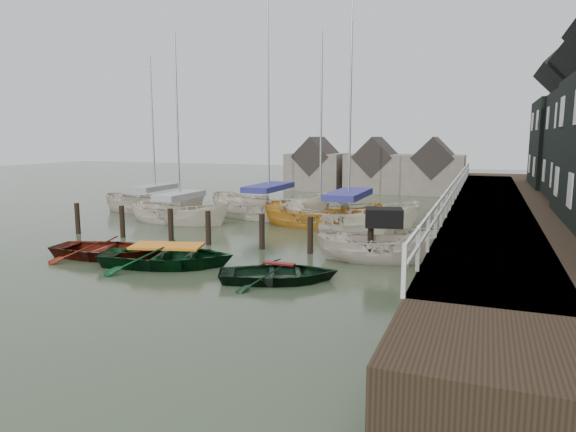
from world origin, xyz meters
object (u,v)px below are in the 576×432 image
at_px(rowboat_red, 109,257).
at_px(sailboat_b, 269,217).
at_px(sailboat_e, 156,210).
at_px(sailboat_a, 181,221).
at_px(rowboat_dkgreen, 279,281).
at_px(motorboat, 382,258).
at_px(rowboat_green, 168,266).
at_px(sailboat_c, 320,226).
at_px(sailboat_d, 348,228).

relative_size(rowboat_red, sailboat_b, 0.33).
relative_size(rowboat_red, sailboat_e, 0.42).
height_order(sailboat_a, sailboat_b, sailboat_b).
xyz_separation_m(rowboat_dkgreen, motorboat, (2.43, 3.73, 0.09)).
bearing_deg(motorboat, rowboat_green, 103.39).
xyz_separation_m(rowboat_red, sailboat_b, (1.81, 10.67, 0.06)).
relative_size(rowboat_red, sailboat_c, 0.40).
bearing_deg(sailboat_b, sailboat_a, 136.98).
bearing_deg(sailboat_e, sailboat_a, -144.11).
distance_m(rowboat_dkgreen, sailboat_b, 12.43).
height_order(rowboat_green, sailboat_c, sailboat_c).
height_order(rowboat_green, sailboat_b, sailboat_b).
height_order(rowboat_green, rowboat_dkgreen, rowboat_green).
relative_size(motorboat, sailboat_d, 0.37).
height_order(rowboat_red, sailboat_e, sailboat_e).
bearing_deg(sailboat_a, rowboat_dkgreen, -129.19).
xyz_separation_m(rowboat_red, sailboat_d, (6.70, 8.93, 0.06)).
distance_m(sailboat_d, sailboat_e, 12.25).
bearing_deg(rowboat_red, rowboat_green, -103.25).
bearing_deg(sailboat_e, sailboat_b, -104.31).
height_order(rowboat_red, sailboat_b, sailboat_b).
distance_m(rowboat_red, sailboat_b, 10.82).
bearing_deg(rowboat_green, sailboat_d, -39.15).
relative_size(rowboat_red, rowboat_dkgreen, 1.16).
distance_m(rowboat_red, sailboat_a, 7.93).
bearing_deg(rowboat_red, sailboat_c, -37.73).
distance_m(rowboat_red, rowboat_green, 2.74).
bearing_deg(sailboat_e, rowboat_green, -158.18).
relative_size(sailboat_b, sailboat_d, 0.96).
xyz_separation_m(sailboat_b, sailboat_c, (3.42, -1.58, -0.05)).
relative_size(sailboat_a, sailboat_d, 0.80).
relative_size(sailboat_b, sailboat_e, 1.27).
bearing_deg(sailboat_a, rowboat_red, -162.19).
bearing_deg(sailboat_d, sailboat_c, 99.96).
bearing_deg(rowboat_red, motorboat, -79.58).
relative_size(rowboat_dkgreen, sailboat_c, 0.35).
bearing_deg(sailboat_b, rowboat_dkgreen, -147.01).
bearing_deg(sailboat_b, sailboat_e, 99.29).
bearing_deg(sailboat_c, sailboat_e, 90.67).
bearing_deg(rowboat_green, rowboat_dkgreen, -110.71).
bearing_deg(sailboat_c, sailboat_b, 73.65).
xyz_separation_m(rowboat_green, sailboat_e, (-8.17, 10.81, 0.06)).
bearing_deg(sailboat_a, sailboat_b, -47.45).
xyz_separation_m(motorboat, sailboat_a, (-11.34, 4.59, -0.02)).
distance_m(rowboat_green, sailboat_d, 10.01).
height_order(rowboat_red, sailboat_a, sailboat_a).
xyz_separation_m(sailboat_d, sailboat_e, (-12.14, 1.62, -0.00)).
xyz_separation_m(rowboat_green, sailboat_b, (-0.91, 10.93, 0.06)).
bearing_deg(sailboat_a, sailboat_c, -75.08).
distance_m(sailboat_b, sailboat_e, 7.26).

